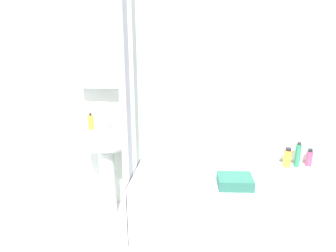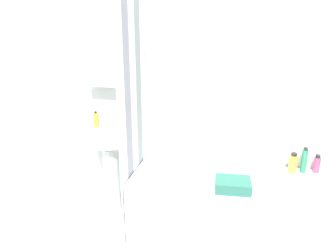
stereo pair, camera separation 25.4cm
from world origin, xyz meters
name	(u,v)px [view 1 (the left image)]	position (x,y,z in m)	size (l,w,h in m)	color
wall_back_tiled	(201,92)	(-0.05, 1.26, 1.14)	(3.60, 0.18, 2.40)	silver
sink	(106,154)	(-0.87, 1.03, 0.61)	(0.44, 0.34, 0.83)	white
faucet	(107,121)	(-0.87, 1.11, 0.89)	(0.03, 0.12, 0.12)	silver
soap_dispenser	(91,122)	(-0.99, 1.04, 0.89)	(0.05, 0.05, 0.15)	gold
bathtub	(228,204)	(0.22, 0.89, 0.27)	(1.58, 0.66, 0.53)	white
shower_curtain	(132,117)	(-0.58, 0.89, 1.00)	(0.01, 0.66, 2.00)	white
lotion_bottle	(309,158)	(0.91, 1.16, 0.61)	(0.05, 0.05, 0.16)	#CA4469
body_wash_bottle	(298,155)	(0.80, 1.13, 0.64)	(0.05, 0.05, 0.22)	#29835C
shampoo_bottle	(287,158)	(0.72, 1.12, 0.61)	(0.07, 0.07, 0.17)	gold
towel_folded	(235,181)	(0.24, 0.71, 0.57)	(0.26, 0.20, 0.08)	#2C6A57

